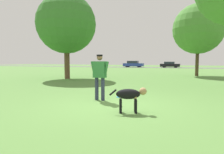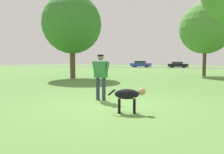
% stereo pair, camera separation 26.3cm
% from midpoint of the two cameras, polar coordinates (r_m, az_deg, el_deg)
% --- Properties ---
extents(ground_plane, '(120.00, 120.00, 0.00)m').
position_cam_midpoint_polar(ground_plane, '(6.38, -0.95, -8.04)').
color(ground_plane, '#56843D').
extents(far_road_strip, '(120.00, 6.00, 0.01)m').
position_cam_midpoint_polar(far_road_strip, '(42.81, 18.41, 2.54)').
color(far_road_strip, '#5B5B59').
rests_on(far_road_strip, ground_plane).
extents(person, '(0.71, 0.24, 1.62)m').
position_cam_midpoint_polar(person, '(7.05, -4.61, 1.04)').
color(person, '#2D334C').
rests_on(person, ground_plane).
extents(dog, '(0.99, 0.51, 0.69)m').
position_cam_midpoint_polar(dog, '(5.39, 3.80, -5.17)').
color(dog, black).
rests_on(dog, ground_plane).
extents(frisbee, '(0.23, 0.23, 0.02)m').
position_cam_midpoint_polar(frisbee, '(7.72, 1.08, -5.74)').
color(frisbee, '#268CE5').
rests_on(frisbee, ground_plane).
extents(tree_mid_center, '(4.52, 4.52, 6.55)m').
position_cam_midpoint_polar(tree_mid_center, '(20.10, 23.06, 12.53)').
color(tree_mid_center, '#4C3826').
rests_on(tree_mid_center, ground_plane).
extents(tree_near_left, '(4.59, 4.59, 6.56)m').
position_cam_midpoint_polar(tree_near_left, '(16.41, -13.38, 14.51)').
color(tree_near_left, brown).
rests_on(tree_near_left, ground_plane).
extents(parked_car_blue, '(4.40, 1.68, 1.40)m').
position_cam_midpoint_polar(parked_car_blue, '(44.25, 5.93, 3.69)').
color(parked_car_blue, '#284293').
rests_on(parked_car_blue, ground_plane).
extents(parked_car_black, '(3.91, 1.79, 1.23)m').
position_cam_midpoint_polar(parked_car_black, '(43.09, 16.05, 3.41)').
color(parked_car_black, black).
rests_on(parked_car_black, ground_plane).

